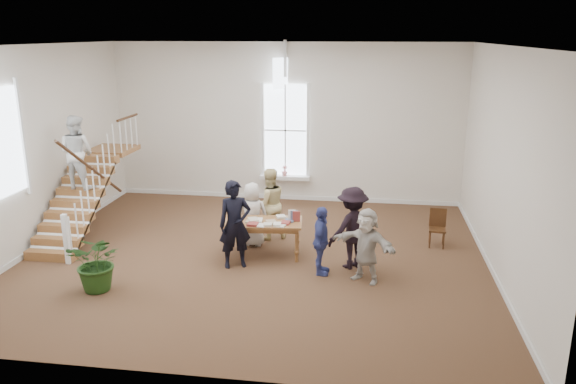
% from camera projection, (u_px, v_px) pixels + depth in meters
% --- Properties ---
extents(ground, '(10.00, 10.00, 0.00)m').
position_uv_depth(ground, '(255.00, 256.00, 12.33)').
color(ground, '#4A2E1D').
rests_on(ground, ground).
extents(room_shell, '(10.49, 10.00, 10.00)m').
position_uv_depth(room_shell, '(285.00, 187.00, 16.40)').
color(room_shell, silver).
rests_on(room_shell, ground).
extents(staircase, '(1.10, 4.10, 2.92)m').
position_uv_depth(staircase, '(80.00, 170.00, 13.20)').
color(staircase, brown).
rests_on(staircase, ground).
extents(library_table, '(1.78, 1.02, 0.86)m').
position_uv_depth(library_table, '(262.00, 225.00, 12.18)').
color(library_table, brown).
rests_on(library_table, ground).
extents(police_officer, '(0.80, 0.68, 1.85)m').
position_uv_depth(police_officer, '(235.00, 224.00, 11.57)').
color(police_officer, black).
rests_on(police_officer, ground).
extents(elderly_woman, '(0.76, 0.52, 1.48)m').
position_uv_depth(elderly_woman, '(252.00, 214.00, 12.80)').
color(elderly_woman, silver).
rests_on(elderly_woman, ground).
extents(person_yellow, '(1.04, 0.96, 1.71)m').
position_uv_depth(person_yellow, '(269.00, 204.00, 13.20)').
color(person_yellow, beige).
rests_on(person_yellow, ground).
extents(woman_cluster_a, '(0.38, 0.85, 1.42)m').
position_uv_depth(woman_cluster_a, '(321.00, 241.00, 11.25)').
color(woman_cluster_a, '#384186').
rests_on(woman_cluster_a, ground).
extents(woman_cluster_b, '(1.27, 1.21, 1.73)m').
position_uv_depth(woman_cluster_b, '(352.00, 228.00, 11.56)').
color(woman_cluster_b, black).
rests_on(woman_cluster_b, ground).
extents(woman_cluster_c, '(1.42, 1.07, 1.49)m').
position_uv_depth(woman_cluster_c, '(366.00, 245.00, 10.93)').
color(woman_cluster_c, beige).
rests_on(woman_cluster_c, ground).
extents(floor_plant, '(1.03, 0.90, 1.14)m').
position_uv_depth(floor_plant, '(98.00, 262.00, 10.58)').
color(floor_plant, '#1C3D13').
rests_on(floor_plant, ground).
extents(side_chair, '(0.41, 0.41, 0.87)m').
position_uv_depth(side_chair, '(437.00, 226.00, 12.86)').
color(side_chair, black).
rests_on(side_chair, ground).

